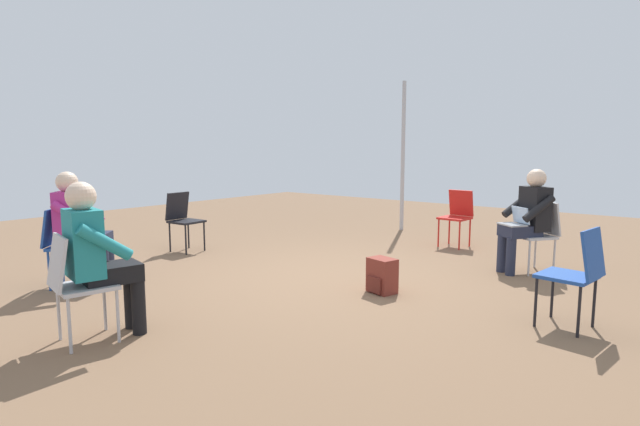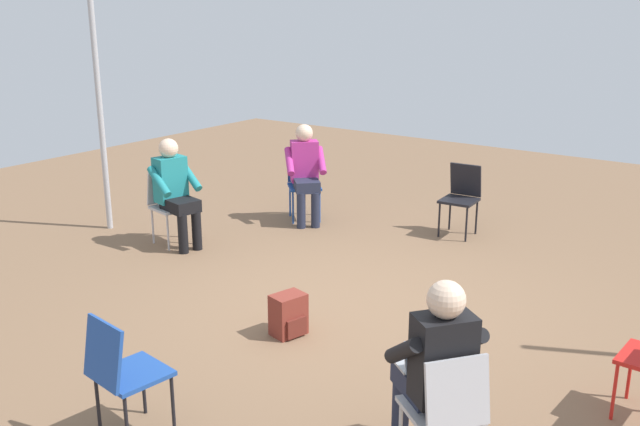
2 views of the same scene
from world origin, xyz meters
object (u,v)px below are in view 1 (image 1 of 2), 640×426
chair_northeast (64,241)px  person_in_magenta (79,223)px  chair_west (577,271)px  backpack_near_laptop_user (382,278)px  person_with_laptop (527,215)px  chair_north (75,280)px  chair_south (457,214)px  person_in_teal (97,252)px  chair_east (183,217)px  chair_southwest (539,231)px

chair_northeast → person_in_magenta: 0.26m
chair_west → person_in_magenta: size_ratio=0.69×
chair_northeast → chair_west: size_ratio=1.00×
chair_northeast → backpack_near_laptop_user: (-2.79, -1.93, -0.34)m
chair_west → person_with_laptop: 1.94m
chair_west → chair_north: bearing=140.9°
chair_south → backpack_near_laptop_user: size_ratio=2.36×
person_with_laptop → backpack_near_laptop_user: person_with_laptop is taller
person_in_teal → person_in_magenta: 1.73m
chair_east → person_in_magenta: 1.96m
person_in_teal → backpack_near_laptop_user: 2.72m
chair_west → person_in_magenta: bearing=120.9°
chair_north → person_with_laptop: 4.84m
person_in_magenta → chair_west: bearing=68.8°
person_in_teal → chair_southwest: bearing=77.1°
chair_northeast → chair_south: bearing=109.1°
person_in_teal → chair_south: bearing=95.2°
person_with_laptop → person_in_teal: 4.68m
person_in_magenta → chair_north: bearing=18.9°
chair_southwest → chair_south: 1.67m
chair_northeast → chair_south: size_ratio=1.00×
person_with_laptop → chair_east: bearing=60.2°
chair_west → chair_northeast: bearing=121.6°
chair_southwest → chair_west: (-0.79, 1.85, 0.00)m
chair_north → chair_east: bearing=143.0°
person_in_teal → chair_west: bearing=53.9°
chair_northeast → chair_west: (-4.58, -2.01, 0.00)m
chair_east → chair_south: same height
person_with_laptop → chair_north: bearing=103.1°
chair_northeast → chair_southwest: bearing=91.2°
chair_west → person_in_teal: size_ratio=0.69×
chair_northeast → person_in_teal: bearing=29.1°
chair_south → person_in_magenta: size_ratio=0.69×
person_with_laptop → person_in_teal: (1.96, 4.25, 0.00)m
person_with_laptop → backpack_near_laptop_user: (0.90, 1.80, -0.53)m
chair_east → chair_south: 4.07m
chair_northeast → chair_south: (-2.38, -4.75, 0.00)m
person_with_laptop → person_in_teal: bearing=102.6°
chair_southwest → person_in_teal: 4.85m
chair_north → chair_south: same height
chair_east → person_with_laptop: bearing=108.8°
chair_east → chair_south: bearing=129.7°
chair_northeast → chair_north: (-1.70, 0.68, 0.00)m
person_with_laptop → backpack_near_laptop_user: size_ratio=3.44×
chair_north → chair_northeast: bearing=170.4°
chair_southwest → person_with_laptop: 0.26m
chair_south → person_with_laptop: person_with_laptop is taller
person_with_laptop → person_in_magenta: (3.57, 3.61, 0.00)m
chair_north → person_with_laptop: (-1.99, -4.41, 0.20)m
chair_north → backpack_near_laptop_user: 2.85m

